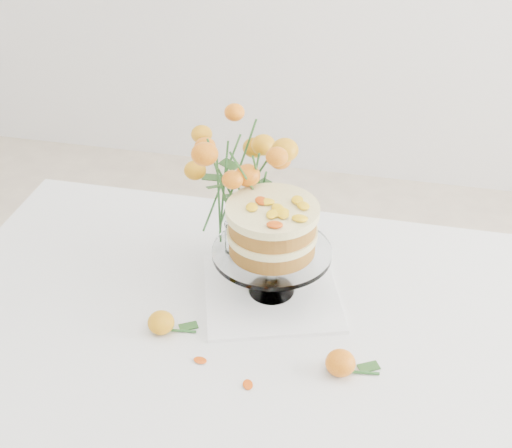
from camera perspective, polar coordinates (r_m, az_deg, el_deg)
The scene contains 8 objects.
table at distance 1.45m, azimuth 1.42°, elevation -11.23°, with size 1.43×0.93×0.76m.
napkin at distance 1.49m, azimuth 1.23°, elevation -5.48°, with size 0.27×0.27×0.01m, color white.
cake_stand at distance 1.40m, azimuth 1.31°, elevation -0.75°, with size 0.24×0.24×0.22m.
rose_vase at distance 1.47m, azimuth -1.25°, elevation 4.09°, with size 0.28×0.28×0.37m.
loose_rose_near at distance 1.40m, azimuth -7.58°, elevation -7.82°, with size 0.09×0.05×0.04m.
loose_rose_far at distance 1.32m, azimuth 6.79°, elevation -10.98°, with size 0.10×0.06×0.05m.
stray_petal_a at distance 1.35m, azimuth -4.49°, elevation -10.83°, with size 0.03×0.02×0.00m, color yellow.
stray_petal_b at distance 1.30m, azimuth -0.66°, elevation -12.74°, with size 0.03×0.02×0.00m, color yellow.
Camera 1 is at (0.19, -1.01, 1.70)m, focal length 50.00 mm.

